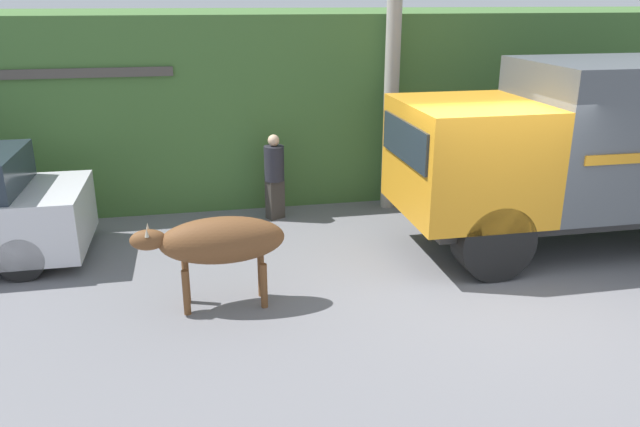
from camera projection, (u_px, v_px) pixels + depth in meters
ground_plane at (498, 288)px, 8.70m from camera, size 60.00×60.00×0.00m
hillside_embankment at (362, 87)px, 15.04m from camera, size 32.00×6.68×3.55m
building_backdrop at (59, 132)px, 12.05m from camera, size 4.54×2.70×2.70m
cargo_truck at (614, 144)px, 9.74m from camera, size 6.57×2.24×2.95m
brown_cow at (219, 242)px, 7.94m from camera, size 1.94×0.61×1.22m
pedestrian_on_hill at (274, 174)px, 11.19m from camera, size 0.48×0.48×1.56m
utility_pole at (393, 57)px, 11.18m from camera, size 0.90×0.27×5.45m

